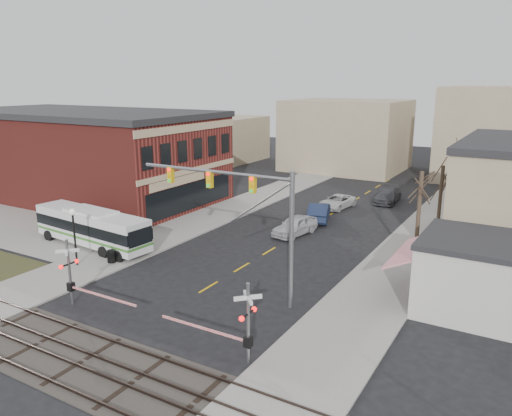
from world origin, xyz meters
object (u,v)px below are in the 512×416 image
Objects in this scene: traffic_signal_mast at (247,205)px; car_b at (319,212)px; street_lamp at (74,225)px; car_a at (295,225)px; trash_bin at (111,256)px; transit_bus at (92,227)px; rr_crossing_east at (240,322)px; pedestrian_far at (145,231)px; car_d at (388,195)px; rr_crossing_west at (75,274)px; pedestrian_near at (118,244)px; car_c at (337,202)px.

car_b is (-3.06, 17.98, -4.93)m from traffic_signal_mast.
street_lamp reaches higher than car_a.
car_a reaches higher than trash_bin.
trash_bin is 15.32m from car_a.
street_lamp is (2.30, -3.55, 1.42)m from transit_bus.
rr_crossing_east is 25.13m from car_b.
rr_crossing_east is at bearing -80.63° from pedestrian_far.
car_b is (10.00, 19.69, -2.22)m from street_lamp.
car_a is 0.93× the size of car_b.
pedestrian_far reaches higher than car_b.
rr_crossing_east is at bearing -61.46° from traffic_signal_mast.
car_b reaches higher than car_d.
rr_crossing_west is 1.09× the size of car_b.
trash_bin is (4.03, -1.94, -1.08)m from transit_bus.
rr_crossing_west is 6.37× the size of trash_bin.
transit_bus is at bearing 133.17° from rr_crossing_west.
rr_crossing_west is at bearing 60.63° from car_b.
traffic_signal_mast reaches higher than rr_crossing_west.
pedestrian_near is (3.36, -0.64, -0.61)m from transit_bus.
trash_bin is 19.89m from car_b.
pedestrian_near is at bearing 174.32° from traffic_signal_mast.
car_b reaches higher than trash_bin.
rr_crossing_east is 34.80m from car_d.
rr_crossing_west is at bearing -94.83° from car_a.
trash_bin is 0.48× the size of pedestrian_near.
pedestrian_near reaches higher than trash_bin.
traffic_signal_mast reaches higher than rr_crossing_east.
car_d is at bearing 94.89° from rr_crossing_east.
trash_bin is at bearing 42.90° from street_lamp.
car_b is at bearing 63.08° from street_lamp.
traffic_signal_mast is 2.07× the size of car_b.
transit_bus is 2.34× the size of car_c.
traffic_signal_mast is 1.95× the size of car_d.
pedestrian_near is (-15.41, 7.47, -0.94)m from rr_crossing_east.
pedestrian_far is (-12.66, 4.83, -4.84)m from traffic_signal_mast.
trash_bin is (-11.33, -0.11, -5.21)m from traffic_signal_mast.
car_b reaches higher than car_a.
street_lamp reaches higher than transit_bus.
trash_bin is at bearing 119.64° from rr_crossing_west.
car_a is at bearing 75.44° from rr_crossing_west.
street_lamp is 17.76m from car_a.
car_a is 12.48m from pedestrian_far.
street_lamp is (-16.47, 4.56, 1.09)m from rr_crossing_east.
street_lamp is (-5.13, 4.36, 1.09)m from rr_crossing_west.
rr_crossing_east is 6.37× the size of trash_bin.
street_lamp is 26.84m from car_c.
street_lamp reaches higher than trash_bin.
car_a is 15.98m from car_d.
street_lamp is 3.44m from trash_bin.
transit_bus reaches higher than pedestrian_near.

